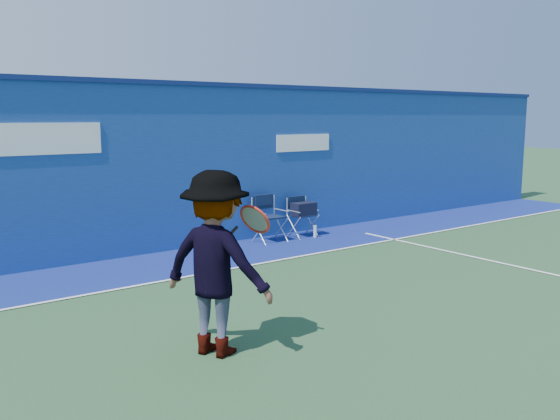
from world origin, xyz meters
TOP-DOWN VIEW (x-y plane):
  - ground at (0.00, 0.00)m, footprint 80.00×80.00m
  - stadium_wall at (-0.00, 5.20)m, footprint 24.00×0.50m
  - out_of_bounds_strip at (0.00, 4.10)m, footprint 24.00×1.80m
  - court_lines at (0.00, 0.60)m, footprint 24.00×12.00m
  - directors_chair_left at (2.42, 4.59)m, footprint 0.54×0.50m
  - directors_chair_right at (3.25, 4.57)m, footprint 0.49×0.44m
  - water_bottle at (3.39, 4.34)m, footprint 0.07×0.07m
  - tennis_player at (-1.27, 0.40)m, footprint 1.19×1.43m

SIDE VIEW (x-z plane):
  - ground at x=0.00m, z-range 0.00..0.00m
  - out_of_bounds_strip at x=0.00m, z-range 0.00..0.01m
  - court_lines at x=0.00m, z-range 0.01..0.01m
  - water_bottle at x=3.39m, z-range 0.00..0.25m
  - directors_chair_left at x=2.42m, z-range -0.15..0.76m
  - directors_chair_right at x=3.25m, z-range -0.07..0.75m
  - tennis_player at x=-1.27m, z-range 0.00..1.92m
  - stadium_wall at x=0.00m, z-range 0.01..3.09m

